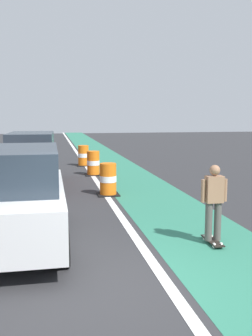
% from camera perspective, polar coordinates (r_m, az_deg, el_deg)
% --- Properties ---
extents(ground_plane, '(100.00, 100.00, 0.00)m').
position_cam_1_polar(ground_plane, '(6.38, -2.22, -17.22)').
color(ground_plane, '#2D2D30').
extents(bike_lane_strip, '(2.50, 80.00, 0.01)m').
position_cam_1_polar(bike_lane_strip, '(18.21, -0.63, -0.54)').
color(bike_lane_strip, '#2D755B').
rests_on(bike_lane_strip, ground).
extents(lane_divider_stripe, '(0.20, 80.00, 0.01)m').
position_cam_1_polar(lane_divider_stripe, '(18.00, -5.33, -0.68)').
color(lane_divider_stripe, silver).
rests_on(lane_divider_stripe, ground).
extents(skateboarder_on_lane, '(0.57, 0.80, 1.69)m').
position_cam_1_polar(skateboarder_on_lane, '(8.19, 13.01, -4.95)').
color(skateboarder_on_lane, black).
rests_on(skateboarder_on_lane, ground).
extents(parked_suv_nearest, '(1.93, 4.61, 2.04)m').
position_cam_1_polar(parked_suv_nearest, '(8.27, -15.76, -4.04)').
color(parked_suv_nearest, silver).
rests_on(parked_suv_nearest, ground).
extents(parked_suv_second, '(2.04, 4.66, 2.04)m').
position_cam_1_polar(parked_suv_second, '(14.92, -13.93, 1.31)').
color(parked_suv_second, maroon).
rests_on(parked_suv_second, ground).
extents(traffic_barrel_front, '(0.73, 0.73, 1.09)m').
position_cam_1_polar(traffic_barrel_front, '(12.89, -2.70, -1.76)').
color(traffic_barrel_front, orange).
rests_on(traffic_barrel_front, ground).
extents(traffic_barrel_mid, '(0.73, 0.73, 1.09)m').
position_cam_1_polar(traffic_barrel_mid, '(17.17, -4.93, 0.68)').
color(traffic_barrel_mid, orange).
rests_on(traffic_barrel_mid, ground).
extents(traffic_barrel_back, '(0.73, 0.73, 1.09)m').
position_cam_1_polar(traffic_barrel_back, '(20.36, -6.39, 1.81)').
color(traffic_barrel_back, orange).
rests_on(traffic_barrel_back, ground).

